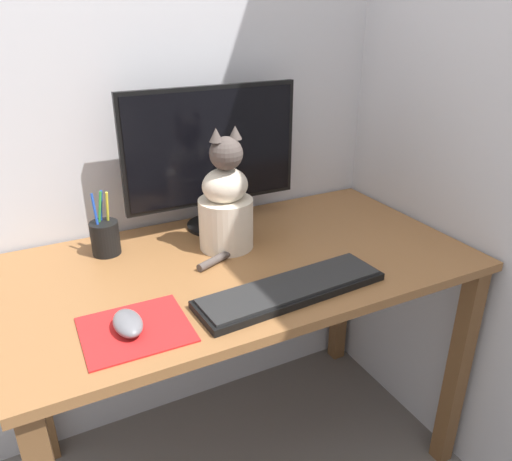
# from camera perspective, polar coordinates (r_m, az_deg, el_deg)

# --- Properties ---
(ground_plane) EXTENTS (12.00, 12.00, 0.00)m
(ground_plane) POSITION_cam_1_polar(r_m,az_deg,el_deg) (1.82, -1.17, -24.28)
(ground_plane) COLOR slate
(wall_back) EXTENTS (7.00, 0.04, 2.50)m
(wall_back) POSITION_cam_1_polar(r_m,az_deg,el_deg) (1.54, -7.92, 19.89)
(wall_back) COLOR silver
(wall_back) RESTS_ON ground_plane
(wall_side_right) EXTENTS (0.04, 7.00, 2.50)m
(wall_side_right) POSITION_cam_1_polar(r_m,az_deg,el_deg) (1.59, 20.93, 18.75)
(wall_side_right) COLOR silver
(wall_side_right) RESTS_ON ground_plane
(desk) EXTENTS (1.22, 0.67, 0.73)m
(desk) POSITION_cam_1_polar(r_m,az_deg,el_deg) (1.41, -1.39, -7.15)
(desk) COLOR brown
(desk) RESTS_ON ground_plane
(monitor) EXTENTS (0.53, 0.17, 0.43)m
(monitor) POSITION_cam_1_polar(r_m,az_deg,el_deg) (1.48, -5.05, 8.75)
(monitor) COLOR black
(monitor) RESTS_ON desk
(keyboard) EXTENTS (0.48, 0.16, 0.02)m
(keyboard) POSITION_cam_1_polar(r_m,az_deg,el_deg) (1.20, 4.04, -6.69)
(keyboard) COLOR black
(keyboard) RESTS_ON desk
(mousepad_left) EXTENTS (0.23, 0.20, 0.00)m
(mousepad_left) POSITION_cam_1_polar(r_m,az_deg,el_deg) (1.11, -13.61, -10.93)
(mousepad_left) COLOR red
(mousepad_left) RESTS_ON desk
(computer_mouse_left) EXTENTS (0.06, 0.10, 0.03)m
(computer_mouse_left) POSITION_cam_1_polar(r_m,az_deg,el_deg) (1.10, -14.44, -10.21)
(computer_mouse_left) COLOR slate
(computer_mouse_left) RESTS_ON mousepad_left
(cat) EXTENTS (0.21, 0.20, 0.35)m
(cat) POSITION_cam_1_polar(r_m,az_deg,el_deg) (1.38, -3.47, 2.95)
(cat) COLOR beige
(cat) RESTS_ON desk
(pen_cup) EXTENTS (0.08, 0.08, 0.18)m
(pen_cup) POSITION_cam_1_polar(r_m,az_deg,el_deg) (1.43, -16.87, -0.73)
(pen_cup) COLOR black
(pen_cup) RESTS_ON desk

